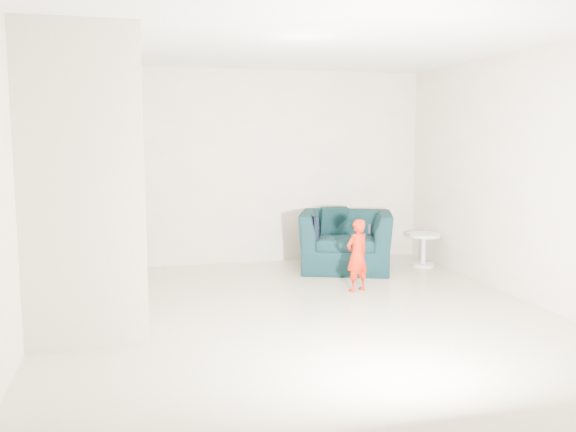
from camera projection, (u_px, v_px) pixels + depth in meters
The scene contains 13 objects.
floor at pixel (303, 316), 6.05m from camera, with size 5.50×5.50×0.00m, color tan.
ceiling at pixel (304, 37), 5.70m from camera, with size 5.50×5.50×0.00m, color silver.
back_wall at pixel (250, 167), 8.52m from camera, with size 5.00×5.00×0.00m, color #BBAC98.
front_wall at pixel (443, 216), 3.23m from camera, with size 5.00×5.00×0.00m, color #BBAC98.
left_wall at pixel (25, 185), 5.26m from camera, with size 5.50×5.50×0.00m, color #BBAC98.
right_wall at pixel (529, 177), 6.48m from camera, with size 5.50×5.50×0.00m, color #BBAC98.
armchair at pixel (346, 241), 8.16m from camera, with size 1.20×1.04×0.78m, color black.
toddler at pixel (357, 255), 6.99m from camera, with size 0.31×0.20×0.84m, color #A91C05.
side_table at pixel (423, 244), 8.38m from camera, with size 0.46×0.46×0.46m.
staircase at pixel (92, 221), 5.97m from camera, with size 1.02×3.03×3.62m.
cushion at pixel (334, 220), 8.45m from camera, with size 0.38×0.11×0.36m, color black.
throw at pixel (311, 236), 7.95m from camera, with size 0.05×0.49×0.55m, color black.
phone at pixel (369, 229), 6.93m from camera, with size 0.02×0.05×0.10m, color black.
Camera 1 is at (-1.59, -5.65, 1.76)m, focal length 38.00 mm.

